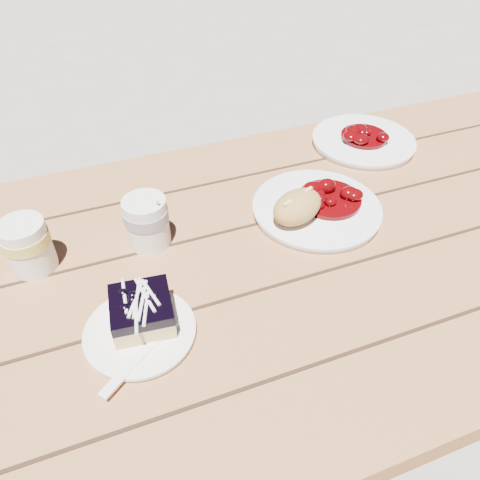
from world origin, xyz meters
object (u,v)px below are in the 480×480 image
object	(u,v)px
dessert_plate	(140,332)
second_cup	(28,246)
coffee_cup	(147,222)
picnic_table	(219,323)
blueberry_cake	(142,311)
main_plate	(316,209)
second_plate	(363,142)
bread_roll	(297,207)

from	to	relation	value
dessert_plate	second_cup	distance (m)	0.26
coffee_cup	second_cup	world-z (taller)	same
picnic_table	blueberry_cake	world-z (taller)	blueberry_cake
blueberry_cake	main_plate	bearing A→B (deg)	28.35
main_plate	second_cup	world-z (taller)	second_cup
picnic_table	coffee_cup	distance (m)	0.25
main_plate	blueberry_cake	bearing A→B (deg)	-157.73
picnic_table	second_plate	size ratio (longest dim) A/B	8.43
main_plate	second_plate	bearing A→B (deg)	40.47
main_plate	second_plate	world-z (taller)	same
picnic_table	second_plate	xyz separation A→B (m)	(0.46, 0.27, 0.17)
blueberry_cake	coffee_cup	world-z (taller)	coffee_cup
main_plate	second_plate	xyz separation A→B (m)	(0.23, 0.19, 0.00)
second_plate	picnic_table	bearing A→B (deg)	-150.05
picnic_table	dessert_plate	bearing A→B (deg)	-147.64
picnic_table	second_plate	world-z (taller)	second_plate
picnic_table	coffee_cup	size ratio (longest dim) A/B	20.83
bread_roll	coffee_cup	xyz separation A→B (m)	(-0.27, 0.05, 0.00)
blueberry_cake	second_cup	bearing A→B (deg)	134.03
dessert_plate	coffee_cup	size ratio (longest dim) A/B	1.71
bread_roll	second_cup	world-z (taller)	second_cup
blueberry_cake	coffee_cup	size ratio (longest dim) A/B	1.03
dessert_plate	blueberry_cake	bearing A→B (deg)	56.31
second_plate	second_cup	size ratio (longest dim) A/B	2.47
blueberry_cake	second_plate	xyz separation A→B (m)	(0.60, 0.35, -0.03)
main_plate	second_cup	distance (m)	0.53
coffee_cup	picnic_table	bearing A→B (deg)	-47.20
blueberry_cake	second_cup	xyz separation A→B (m)	(-0.15, 0.19, 0.01)
second_plate	main_plate	bearing A→B (deg)	-139.53
bread_roll	second_plate	bearing A→B (deg)	37.14
main_plate	dessert_plate	xyz separation A→B (m)	(-0.39, -0.17, -0.00)
coffee_cup	second_plate	world-z (taller)	coffee_cup
dessert_plate	second_plate	bearing A→B (deg)	30.57
main_plate	blueberry_cake	distance (m)	0.41
main_plate	coffee_cup	bearing A→B (deg)	174.70
bread_roll	coffee_cup	bearing A→B (deg)	169.54
dessert_plate	second_cup	world-z (taller)	second_cup
blueberry_cake	second_plate	bearing A→B (deg)	36.01
coffee_cup	second_cup	bearing A→B (deg)	177.35
picnic_table	main_plate	distance (m)	0.30
main_plate	dessert_plate	world-z (taller)	main_plate
blueberry_cake	second_cup	world-z (taller)	second_cup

